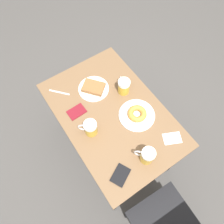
# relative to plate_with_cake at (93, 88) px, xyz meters

# --- Properties ---
(ground_plane) EXTENTS (8.00, 8.00, 0.00)m
(ground_plane) POSITION_rel_plate_with_cake_xyz_m (-0.00, 0.25, -0.73)
(ground_plane) COLOR #474442
(table) EXTENTS (0.69, 1.05, 0.71)m
(table) POSITION_rel_plate_with_cake_xyz_m (-0.00, 0.25, -0.08)
(table) COLOR brown
(table) RESTS_ON ground_plane
(plate_with_cake) EXTENTS (0.23, 0.23, 0.04)m
(plate_with_cake) POSITION_rel_plate_with_cake_xyz_m (0.00, 0.00, 0.00)
(plate_with_cake) COLOR white
(plate_with_cake) RESTS_ON table
(plate_with_donut) EXTENTS (0.26, 0.26, 0.05)m
(plate_with_donut) POSITION_rel_plate_with_cake_xyz_m (-0.14, 0.36, 0.00)
(plate_with_donut) COLOR white
(plate_with_donut) RESTS_ON table
(beer_mug_left) EXTENTS (0.11, 0.10, 0.12)m
(beer_mug_left) POSITION_rel_plate_with_cake_xyz_m (0.19, 0.28, 0.05)
(beer_mug_left) COLOR gold
(beer_mug_left) RESTS_ON table
(beer_mug_center) EXTENTS (0.10, 0.11, 0.12)m
(beer_mug_center) POSITION_rel_plate_with_cake_xyz_m (0.00, 0.64, 0.05)
(beer_mug_center) COLOR gold
(beer_mug_center) RESTS_ON table
(beer_mug_right) EXTENTS (0.09, 0.13, 0.12)m
(beer_mug_right) POSITION_rel_plate_with_cake_xyz_m (-0.18, 0.14, 0.05)
(beer_mug_right) COLOR gold
(beer_mug_right) RESTS_ON table
(napkin_folded) EXTENTS (0.14, 0.12, 0.00)m
(napkin_folded) POSITION_rel_plate_with_cake_xyz_m (-0.23, 0.63, -0.01)
(napkin_folded) COLOR white
(napkin_folded) RESTS_ON table
(fork) EXTENTS (0.12, 0.13, 0.00)m
(fork) POSITION_rel_plate_with_cake_xyz_m (0.23, -0.12, -0.01)
(fork) COLOR silver
(fork) RESTS_ON table
(passport_near_edge) EXTENTS (0.15, 0.14, 0.01)m
(passport_near_edge) POSITION_rel_plate_with_cake_xyz_m (0.20, 0.64, -0.01)
(passport_near_edge) COLOR black
(passport_near_edge) RESTS_ON table
(passport_far_edge) EXTENTS (0.13, 0.09, 0.01)m
(passport_far_edge) POSITION_rel_plate_with_cake_xyz_m (0.20, 0.10, -0.01)
(passport_far_edge) COLOR maroon
(passport_far_edge) RESTS_ON table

